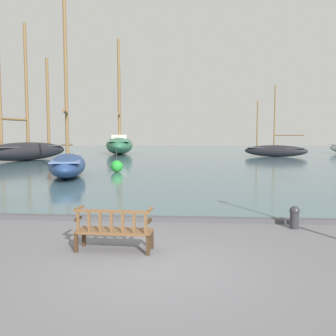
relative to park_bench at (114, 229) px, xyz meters
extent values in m
plane|color=slate|center=(0.99, -0.96, -0.47)|extent=(160.00, 160.00, 0.00)
cube|color=#476670|center=(0.99, 43.04, -0.43)|extent=(100.00, 80.00, 0.08)
cube|color=#4C4C50|center=(0.99, 2.89, -0.41)|extent=(40.00, 0.30, 0.12)
cube|color=#3D2A19|center=(-0.75, 0.31, -0.26)|extent=(0.07, 0.07, 0.42)
cube|color=#3D2A19|center=(0.78, 0.21, -0.26)|extent=(0.07, 0.07, 0.42)
cube|color=#3D2A19|center=(-0.77, -0.14, -0.26)|extent=(0.07, 0.07, 0.42)
cube|color=#3D2A19|center=(0.75, -0.23, -0.26)|extent=(0.07, 0.07, 0.42)
cube|color=brown|center=(0.00, 0.04, -0.05)|extent=(1.63, 0.62, 0.06)
cube|color=brown|center=(-0.01, -0.18, 0.42)|extent=(1.60, 0.15, 0.06)
cube|color=brown|center=(-0.73, -0.14, 0.19)|extent=(0.06, 0.04, 0.41)
cube|color=brown|center=(-0.49, -0.15, 0.19)|extent=(0.06, 0.04, 0.41)
cube|color=brown|center=(-0.25, -0.17, 0.19)|extent=(0.06, 0.04, 0.41)
cube|color=brown|center=(-0.01, -0.18, 0.19)|extent=(0.06, 0.04, 0.41)
cube|color=brown|center=(0.23, -0.20, 0.19)|extent=(0.06, 0.04, 0.41)
cube|color=brown|center=(0.47, -0.21, 0.19)|extent=(0.06, 0.04, 0.41)
cube|color=brown|center=(0.71, -0.23, 0.19)|extent=(0.06, 0.04, 0.41)
cube|color=#3D2A19|center=(-0.77, -0.01, 0.22)|extent=(0.08, 0.30, 0.06)
cube|color=brown|center=(-0.77, 0.08, 0.43)|extent=(0.09, 0.47, 0.04)
cube|color=#3D2A19|center=(0.77, -0.10, 0.22)|extent=(0.08, 0.30, 0.06)
cube|color=brown|center=(0.77, -0.01, 0.43)|extent=(0.09, 0.47, 0.04)
ellipsoid|color=navy|center=(-5.76, 13.77, 0.27)|extent=(4.20, 8.14, 1.31)
cube|color=#516B9E|center=(-5.76, 13.77, 0.63)|extent=(3.44, 7.08, 0.08)
cylinder|color=brown|center=(-5.82, 13.96, 5.63)|extent=(0.20, 0.20, 9.92)
cylinder|color=brown|center=(-5.36, 12.42, 3.27)|extent=(1.07, 3.14, 0.16)
ellipsoid|color=black|center=(10.81, 35.45, 0.27)|extent=(7.08, 3.73, 1.32)
cube|color=#4C4C51|center=(10.81, 35.45, 0.63)|extent=(6.16, 3.09, 0.08)
cylinder|color=brown|center=(10.65, 35.51, 4.16)|extent=(0.15, 0.15, 6.98)
cylinder|color=brown|center=(12.16, 34.99, 2.06)|extent=(3.06, 1.16, 0.12)
cylinder|color=brown|center=(8.84, 36.13, 3.32)|extent=(0.15, 0.15, 5.30)
ellipsoid|color=black|center=(-14.59, 27.46, 0.49)|extent=(6.18, 11.42, 1.75)
cube|color=#4C4C51|center=(-14.59, 27.46, 0.97)|extent=(5.07, 9.93, 0.08)
cylinder|color=brown|center=(-14.51, 27.72, 6.83)|extent=(0.30, 0.30, 11.64)
cylinder|color=brown|center=(-15.37, 25.01, 3.51)|extent=(1.96, 5.50, 0.24)
cylinder|color=brown|center=(-13.58, 30.61, 5.49)|extent=(0.30, 0.30, 8.96)
cylinder|color=brown|center=(-15.51, 24.56, 5.52)|extent=(0.30, 0.30, 9.03)
cylinder|color=brown|center=(-12.64, 33.56, 0.99)|extent=(0.76, 1.76, 0.24)
ellipsoid|color=#2D6647|center=(-8.17, 40.82, 0.73)|extent=(5.42, 11.93, 2.24)
cube|color=#5B9375|center=(-8.17, 40.82, 1.35)|extent=(4.33, 10.42, 0.08)
cube|color=beige|center=(-8.02, 39.97, 1.75)|extent=(2.33, 2.97, 0.73)
cylinder|color=brown|center=(-8.22, 41.10, 7.91)|extent=(0.34, 0.34, 13.04)
cylinder|color=brown|center=(-7.85, 39.04, 4.66)|extent=(1.02, 4.17, 0.27)
cylinder|color=brown|center=(-8.79, 44.21, 6.41)|extent=(0.34, 0.34, 10.04)
cylinder|color=#2D2D33|center=(4.33, 2.26, -0.23)|extent=(0.23, 0.23, 0.47)
sphere|color=#2D2D33|center=(4.33, 2.26, 0.00)|extent=(0.27, 0.27, 0.27)
sphere|color=green|center=(-3.37, 16.27, 0.00)|extent=(0.79, 0.79, 0.79)
cylinder|color=#2D2D33|center=(-3.37, 16.27, 0.75)|extent=(0.06, 0.06, 0.70)
camera|label=1|loc=(1.70, -7.66, 1.97)|focal=40.00mm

